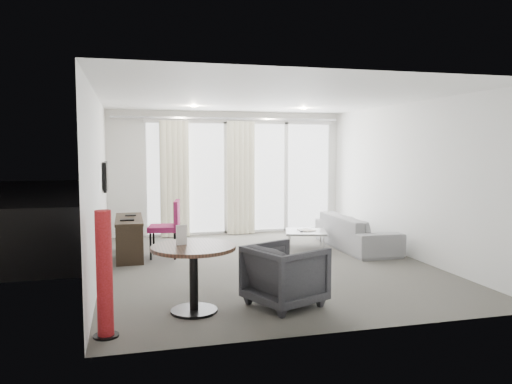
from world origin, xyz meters
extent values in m
cube|color=#504E47|center=(0.00, 0.00, 0.00)|extent=(5.00, 6.00, 0.00)
cube|color=white|center=(0.00, 0.00, 2.60)|extent=(5.00, 6.00, 0.00)
cube|color=silver|center=(-2.50, 0.00, 1.30)|extent=(0.00, 6.00, 2.60)
cube|color=silver|center=(2.50, 0.00, 1.30)|extent=(0.00, 6.00, 2.60)
cube|color=silver|center=(0.00, -3.00, 1.30)|extent=(5.00, 0.00, 2.60)
cylinder|color=#FFE0B2|center=(-0.90, 1.60, 2.59)|extent=(0.12, 0.12, 0.02)
cylinder|color=#FFE0B2|center=(1.20, 1.60, 2.59)|extent=(0.12, 0.12, 0.02)
cylinder|color=#A31B1F|center=(-2.34, -2.53, 0.62)|extent=(0.29, 0.29, 1.25)
imported|color=#303034|center=(-0.33, -2.04, 0.36)|extent=(1.04, 1.03, 0.72)
imported|color=gray|center=(1.96, 0.81, 0.30)|extent=(0.81, 2.07, 0.61)
cube|color=#4D4D50|center=(0.30, 4.50, -0.06)|extent=(5.60, 3.00, 0.12)
camera|label=1|loc=(-2.11, -7.49, 1.85)|focal=35.00mm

